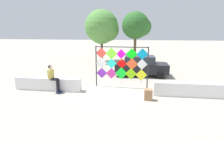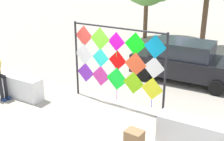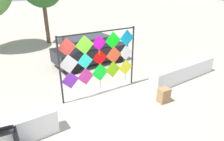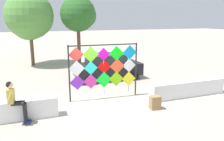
{
  "view_description": "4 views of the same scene",
  "coord_description": "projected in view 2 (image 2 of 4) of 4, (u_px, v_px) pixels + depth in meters",
  "views": [
    {
      "loc": [
        1.16,
        -10.6,
        3.58
      ],
      "look_at": [
        -0.38,
        0.62,
        1.09
      ],
      "focal_mm": 29.34,
      "sensor_mm": 36.0,
      "label": 1
    },
    {
      "loc": [
        4.25,
        -6.7,
        4.25
      ],
      "look_at": [
        0.23,
        0.34,
        1.32
      ],
      "focal_mm": 44.85,
      "sensor_mm": 36.0,
      "label": 2
    },
    {
      "loc": [
        -3.55,
        -5.68,
        4.17
      ],
      "look_at": [
        0.65,
        0.48,
        0.96
      ],
      "focal_mm": 31.7,
      "sensor_mm": 36.0,
      "label": 3
    },
    {
      "loc": [
        -3.0,
        -9.21,
        3.78
      ],
      "look_at": [
        0.57,
        0.57,
        1.36
      ],
      "focal_mm": 36.24,
      "sensor_mm": 36.0,
      "label": 4
    }
  ],
  "objects": [
    {
      "name": "parked_car",
      "position": [
        184.0,
        61.0,
        11.16
      ],
      "size": [
        4.15,
        2.03,
        1.6
      ],
      "color": "black",
      "rests_on": "ground"
    },
    {
      "name": "kite_display_rack",
      "position": [
        117.0,
        59.0,
        8.83
      ],
      "size": [
        3.34,
        0.21,
        2.63
      ],
      "color": "#232328",
      "rests_on": "ground"
    },
    {
      "name": "ground",
      "position": [
        100.0,
        111.0,
        8.9
      ],
      "size": [
        120.0,
        120.0,
        0.0
      ],
      "primitive_type": "plane",
      "color": "#ADA393"
    },
    {
      "name": "cardboard_box_large",
      "position": [
        134.0,
        141.0,
        6.85
      ],
      "size": [
        0.45,
        0.38,
        0.57
      ],
      "primitive_type": "cube",
      "rotation": [
        0.0,
        0.0,
        -0.09
      ],
      "color": "#9E754C",
      "rests_on": "ground"
    }
  ]
}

